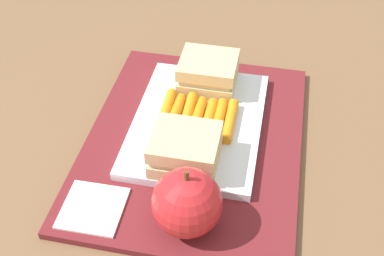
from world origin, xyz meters
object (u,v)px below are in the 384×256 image
(carrot_sticks_bundle, at_px, (198,116))
(food_tray, at_px, (198,123))
(sandwich_half_left, at_px, (208,72))
(paper_napkin, at_px, (93,208))
(sandwich_half_right, at_px, (185,150))
(apple, at_px, (187,202))

(carrot_sticks_bundle, bearing_deg, food_tray, 32.19)
(sandwich_half_left, xyz_separation_m, paper_napkin, (0.24, -0.09, -0.03))
(sandwich_half_left, relative_size, sandwich_half_right, 1.00)
(food_tray, xyz_separation_m, paper_napkin, (0.16, -0.09, -0.00))
(apple, bearing_deg, carrot_sticks_bundle, -173.07)
(paper_napkin, bearing_deg, food_tray, 150.20)
(food_tray, bearing_deg, sandwich_half_left, 180.00)
(food_tray, height_order, paper_napkin, food_tray)
(sandwich_half_right, bearing_deg, carrot_sticks_bundle, -179.91)
(sandwich_half_right, height_order, apple, apple)
(sandwich_half_left, height_order, carrot_sticks_bundle, sandwich_half_left)
(carrot_sticks_bundle, relative_size, paper_napkin, 1.46)
(apple, height_order, paper_napkin, apple)
(food_tray, distance_m, sandwich_half_left, 0.08)
(food_tray, relative_size, paper_napkin, 3.29)
(apple, bearing_deg, paper_napkin, -89.33)
(food_tray, height_order, apple, apple)
(carrot_sticks_bundle, bearing_deg, sandwich_half_left, 179.91)
(paper_napkin, bearing_deg, apple, 90.67)
(sandwich_half_left, bearing_deg, paper_napkin, -21.06)
(food_tray, distance_m, apple, 0.16)
(sandwich_half_left, relative_size, paper_napkin, 1.14)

